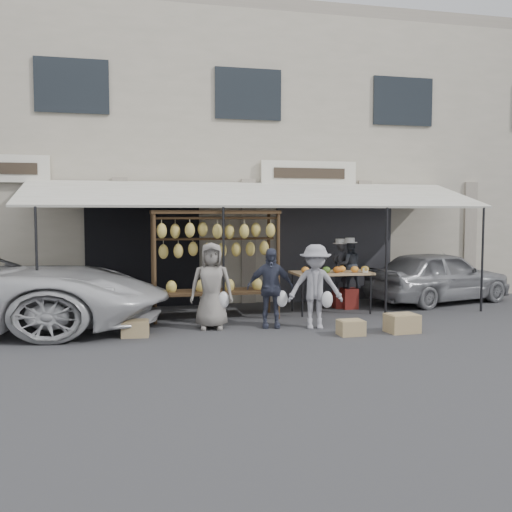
{
  "coord_description": "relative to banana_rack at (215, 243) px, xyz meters",
  "views": [
    {
      "loc": [
        -2.87,
        -9.98,
        2.17
      ],
      "look_at": [
        -0.28,
        1.4,
        1.3
      ],
      "focal_mm": 40.0,
      "sensor_mm": 36.0,
      "label": 1
    }
  ],
  "objects": [
    {
      "name": "ground_plane",
      "position": [
        1.1,
        -1.6,
        -1.57
      ],
      "size": [
        90.0,
        90.0,
        0.0
      ],
      "primitive_type": "plane",
      "color": "#2D2D30"
    },
    {
      "name": "shophouse",
      "position": [
        1.1,
        4.9,
        2.08
      ],
      "size": [
        24.0,
        6.15,
        7.3
      ],
      "color": "#B9AD9A",
      "rests_on": "ground_plane"
    },
    {
      "name": "awning",
      "position": [
        1.11,
        0.68,
        1.0
      ],
      "size": [
        10.0,
        2.35,
        2.92
      ],
      "color": "silver",
      "rests_on": "ground_plane"
    },
    {
      "name": "banana_rack",
      "position": [
        0.0,
        0.0,
        0.0
      ],
      "size": [
        2.6,
        0.9,
        2.24
      ],
      "color": "#402917",
      "rests_on": "ground_plane"
    },
    {
      "name": "produce_table",
      "position": [
        2.59,
        0.1,
        -0.7
      ],
      "size": [
        1.7,
        0.9,
        1.04
      ],
      "color": "tan",
      "rests_on": "ground_plane"
    },
    {
      "name": "vendor_left",
      "position": [
        2.99,
        0.68,
        -0.61
      ],
      "size": [
        0.47,
        0.38,
        1.13
      ],
      "primitive_type": "imported",
      "rotation": [
        0.0,
        0.0,
        3.45
      ],
      "color": "#27282D",
      "rests_on": "stool_left"
    },
    {
      "name": "vendor_right",
      "position": [
        3.18,
        0.55,
        -0.56
      ],
      "size": [
        0.58,
        0.49,
        1.08
      ],
      "primitive_type": "imported",
      "rotation": [
        0.0,
        0.0,
        2.98
      ],
      "color": "#292D35",
      "rests_on": "stool_right"
    },
    {
      "name": "customer_left",
      "position": [
        -0.23,
        -1.04,
        -0.75
      ],
      "size": [
        0.86,
        0.62,
        1.63
      ],
      "primitive_type": "imported",
      "rotation": [
        0.0,
        0.0,
        -0.13
      ],
      "color": "slate",
      "rests_on": "ground_plane"
    },
    {
      "name": "customer_mid",
      "position": [
        0.88,
        -1.15,
        -0.81
      ],
      "size": [
        0.94,
        0.52,
        1.52
      ],
      "primitive_type": "imported",
      "rotation": [
        0.0,
        0.0,
        -0.17
      ],
      "color": "#363A4E",
      "rests_on": "ground_plane"
    },
    {
      "name": "customer_right",
      "position": [
        1.68,
        -1.43,
        -0.77
      ],
      "size": [
        1.13,
        0.79,
        1.59
      ],
      "primitive_type": "imported",
      "rotation": [
        0.0,
        0.0,
        -0.21
      ],
      "color": "gray",
      "rests_on": "ground_plane"
    },
    {
      "name": "stool_left",
      "position": [
        2.99,
        0.68,
        -1.37
      ],
      "size": [
        0.32,
        0.32,
        0.4
      ],
      "primitive_type": "cube",
      "rotation": [
        0.0,
        0.0,
        -0.16
      ],
      "color": "maroon",
      "rests_on": "ground_plane"
    },
    {
      "name": "stool_right",
      "position": [
        3.18,
        0.55,
        -1.34
      ],
      "size": [
        0.37,
        0.37,
        0.47
      ],
      "primitive_type": "cube",
      "rotation": [
        0.0,
        0.0,
        0.11
      ],
      "color": "maroon",
      "rests_on": "ground_plane"
    },
    {
      "name": "crate_near_a",
      "position": [
        2.11,
        -2.15,
        -1.44
      ],
      "size": [
        0.45,
        0.35,
        0.27
      ],
      "primitive_type": "cube",
      "rotation": [
        0.0,
        0.0,
        0.01
      ],
      "color": "tan",
      "rests_on": "ground_plane"
    },
    {
      "name": "crate_near_b",
      "position": [
        3.12,
        -2.13,
        -1.4
      ],
      "size": [
        0.59,
        0.46,
        0.34
      ],
      "primitive_type": "cube",
      "rotation": [
        0.0,
        0.0,
        0.07
      ],
      "color": "tan",
      "rests_on": "ground_plane"
    },
    {
      "name": "crate_far",
      "position": [
        -1.65,
        -1.42,
        -1.43
      ],
      "size": [
        0.5,
        0.39,
        0.28
      ],
      "primitive_type": "cube",
      "rotation": [
        0.0,
        0.0,
        -0.08
      ],
      "color": "tan",
      "rests_on": "ground_plane"
    },
    {
      "name": "sedan",
      "position": [
        5.64,
        0.91,
        -0.93
      ],
      "size": [
        4.05,
        2.48,
        1.29
      ],
      "primitive_type": "imported",
      "rotation": [
        0.0,
        0.0,
        1.84
      ],
      "color": "gray",
      "rests_on": "ground_plane"
    }
  ]
}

